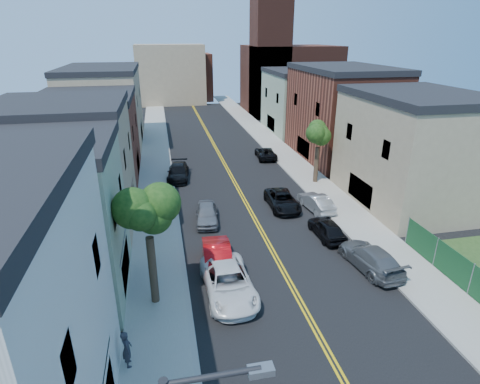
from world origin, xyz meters
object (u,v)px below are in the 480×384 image
pedestrian_left (127,349)px  grey_car_left (207,214)px  white_pickup (228,282)px  black_car_left (178,172)px  grey_car_right (370,258)px  dark_car_right_far (266,153)px  black_suv_lane (282,200)px  black_car_right (327,229)px  silver_car_right (316,202)px  red_sedan (218,259)px

pedestrian_left → grey_car_left: bearing=-31.0°
white_pickup → black_car_left: (-1.70, 19.99, -0.06)m
grey_car_left → pedestrian_left: pedestrian_left is taller
grey_car_right → dark_car_right_far: 24.30m
white_pickup → dark_car_right_far: size_ratio=1.24×
black_car_left → dark_car_right_far: size_ratio=1.10×
grey_car_right → dark_car_right_far: size_ratio=1.11×
dark_car_right_far → black_suv_lane: black_suv_lane is taller
black_car_left → pedestrian_left: 24.56m
black_car_left → black_car_right: black_car_left is taller
silver_car_right → pedestrian_left: bearing=36.7°
black_car_left → silver_car_right: black_car_left is taller
white_pickup → black_car_right: white_pickup is taller
red_sedan → pedestrian_left: 8.52m
black_suv_lane → grey_car_left: bearing=-166.8°
red_sedan → white_pickup: 2.55m
white_pickup → black_car_left: white_pickup is taller
black_suv_lane → black_car_right: bearing=-72.7°
black_car_left → grey_car_right: grey_car_right is taller
black_suv_lane → white_pickup: bearing=-120.2°
white_pickup → grey_car_right: bearing=3.5°
grey_car_left → black_suv_lane: bearing=18.2°
red_sedan → pedestrian_left: bearing=-123.4°
grey_car_right → silver_car_right: bearing=-97.0°
white_pickup → pedestrian_left: pedestrian_left is taller
black_car_left → dark_car_right_far: bearing=32.7°
red_sedan → black_car_left: size_ratio=0.97×
red_sedan → grey_car_right: (9.54, -1.68, -0.06)m
grey_car_right → silver_car_right: size_ratio=1.21×
white_pickup → silver_car_right: (9.30, 9.92, -0.09)m
black_car_right → white_pickup: bearing=30.4°
grey_car_left → black_car_right: (8.31, -4.22, -0.04)m
black_car_left → black_car_right: bearing=-49.1°
dark_car_right_far → pedestrian_left: size_ratio=2.55×
silver_car_right → black_suv_lane: bearing=-27.3°
red_sedan → pedestrian_left: pedestrian_left is taller
grey_car_left → dark_car_right_far: size_ratio=0.92×
white_pickup → black_suv_lane: white_pickup is taller
black_car_right → red_sedan: bearing=15.6°
red_sedan → dark_car_right_far: size_ratio=1.06×
red_sedan → dark_car_right_far: 24.44m
black_suv_lane → grey_car_right: bearing=-73.9°
black_car_right → dark_car_right_far: 19.94m
grey_car_left → dark_car_right_far: grey_car_left is taller
grey_car_right → pedestrian_left: bearing=12.5°
white_pickup → silver_car_right: 13.60m
black_car_left → black_suv_lane: 12.33m
grey_car_left → dark_car_right_far: 18.13m
black_car_left → silver_car_right: size_ratio=1.19×
white_pickup → red_sedan: bearing=93.6°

